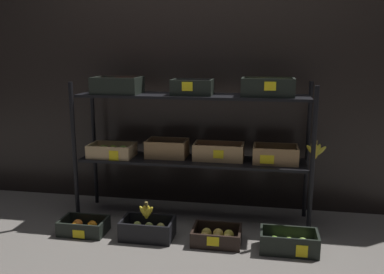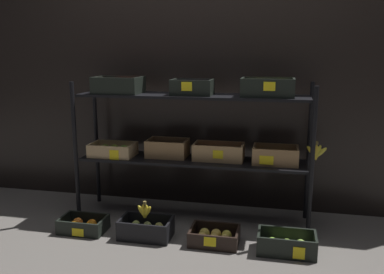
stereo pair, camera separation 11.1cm
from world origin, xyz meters
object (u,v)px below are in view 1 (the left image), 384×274
at_px(crate_ground_apple_gold, 217,237).
at_px(crate_ground_pear, 148,230).
at_px(display_rack, 193,129).
at_px(crate_ground_orange, 84,227).
at_px(banana_bunch_loose, 146,212).
at_px(crate_ground_apple_green, 289,244).

bearing_deg(crate_ground_apple_gold, crate_ground_pear, -178.72).
relative_size(display_rack, crate_ground_pear, 5.16).
bearing_deg(display_rack, crate_ground_pear, -121.27).
bearing_deg(crate_ground_orange, display_rack, 29.58).
distance_m(crate_ground_orange, crate_ground_apple_gold, 0.97).
relative_size(display_rack, banana_bunch_loose, 14.80).
bearing_deg(banana_bunch_loose, crate_ground_apple_gold, 1.37).
bearing_deg(crate_ground_orange, banana_bunch_loose, 0.27).
height_order(display_rack, crate_ground_pear, display_rack).
bearing_deg(crate_ground_pear, crate_ground_apple_gold, 1.28).
relative_size(crate_ground_pear, crate_ground_apple_gold, 1.10).
bearing_deg(crate_ground_apple_green, crate_ground_orange, 179.09).
bearing_deg(banana_bunch_loose, crate_ground_pear, 8.51).
distance_m(crate_ground_pear, crate_ground_apple_green, 0.97).
relative_size(crate_ground_pear, crate_ground_apple_green, 0.97).
height_order(crate_ground_apple_green, banana_bunch_loose, banana_bunch_loose).
bearing_deg(crate_ground_apple_gold, crate_ground_apple_green, -4.38).
bearing_deg(display_rack, crate_ground_apple_gold, -59.00).
xyz_separation_m(crate_ground_pear, crate_ground_apple_green, (0.97, -0.03, -0.01)).
relative_size(crate_ground_apple_gold, crate_ground_apple_green, 0.88).
relative_size(crate_ground_apple_green, banana_bunch_loose, 2.96).
bearing_deg(crate_ground_apple_green, display_rack, 148.88).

